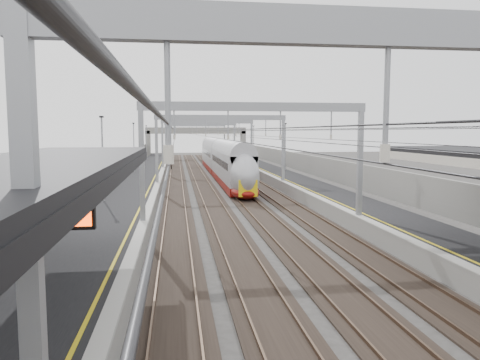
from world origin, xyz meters
name	(u,v)px	position (x,y,z in m)	size (l,w,h in m)	color
platform_left	(142,184)	(-8.00, 45.00, 0.50)	(4.00, 120.00, 1.00)	black
platform_right	(292,182)	(8.00, 45.00, 0.50)	(4.00, 120.00, 1.00)	black
tracks	(219,187)	(0.00, 45.00, 0.05)	(11.40, 140.00, 0.20)	black
overhead_line	(213,130)	(0.00, 51.62, 6.14)	(13.00, 140.00, 6.60)	gray
overbridge	(196,135)	(0.00, 100.00, 5.31)	(22.00, 2.20, 6.90)	gray
wall_left	(110,174)	(-11.20, 45.00, 1.60)	(0.30, 120.00, 3.20)	gray
wall_right	(321,172)	(11.20, 45.00, 1.60)	(0.30, 120.00, 3.20)	gray
train	(223,163)	(1.50, 55.57, 1.98)	(2.54, 46.27, 4.02)	maroon
signal_green	(171,155)	(-5.20, 68.50, 2.42)	(0.32, 0.32, 3.48)	black
signal_red_near	(224,154)	(3.20, 71.00, 2.42)	(0.32, 0.32, 3.48)	black
signal_red_far	(236,153)	(5.40, 72.25, 2.42)	(0.32, 0.32, 3.48)	black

